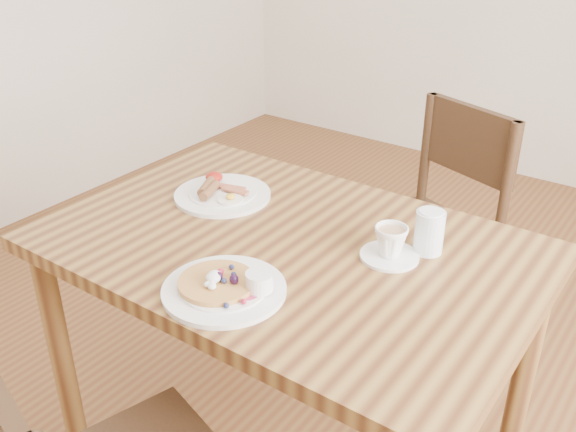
# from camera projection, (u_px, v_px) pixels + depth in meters

# --- Properties ---
(dining_table) EXTENTS (1.20, 0.80, 0.75)m
(dining_table) POSITION_uv_depth(u_px,v_px,m) (288.00, 275.00, 1.63)
(dining_table) COLOR brown
(dining_table) RESTS_ON ground
(chair_far) EXTENTS (0.54, 0.54, 0.88)m
(chair_far) POSITION_uv_depth(u_px,v_px,m) (433.00, 221.00, 2.22)
(chair_far) COLOR #372114
(chair_far) RESTS_ON ground
(pancake_plate) EXTENTS (0.27, 0.27, 0.06)m
(pancake_plate) POSITION_uv_depth(u_px,v_px,m) (226.00, 287.00, 1.38)
(pancake_plate) COLOR white
(pancake_plate) RESTS_ON dining_table
(breakfast_plate) EXTENTS (0.27, 0.27, 0.04)m
(breakfast_plate) POSITION_uv_depth(u_px,v_px,m) (221.00, 193.00, 1.80)
(breakfast_plate) COLOR white
(breakfast_plate) RESTS_ON dining_table
(teacup_saucer) EXTENTS (0.14, 0.14, 0.08)m
(teacup_saucer) POSITION_uv_depth(u_px,v_px,m) (390.00, 244.00, 1.50)
(teacup_saucer) COLOR white
(teacup_saucer) RESTS_ON dining_table
(water_glass) EXTENTS (0.07, 0.07, 0.11)m
(water_glass) POSITION_uv_depth(u_px,v_px,m) (429.00, 232.00, 1.51)
(water_glass) COLOR silver
(water_glass) RESTS_ON dining_table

